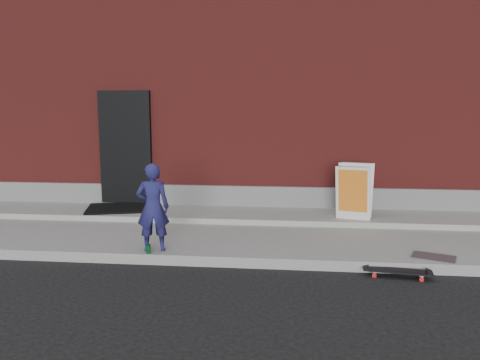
# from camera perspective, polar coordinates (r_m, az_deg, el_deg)

# --- Properties ---
(ground) EXTENTS (80.00, 80.00, 0.00)m
(ground) POSITION_cam_1_polar(r_m,az_deg,el_deg) (6.54, -0.22, -10.69)
(ground) COLOR black
(ground) RESTS_ON ground
(sidewalk) EXTENTS (20.00, 3.00, 0.15)m
(sidewalk) POSITION_cam_1_polar(r_m,az_deg,el_deg) (7.94, 0.97, -6.60)
(sidewalk) COLOR gray
(sidewalk) RESTS_ON ground
(apron) EXTENTS (20.00, 1.20, 0.10)m
(apron) POSITION_cam_1_polar(r_m,az_deg,el_deg) (8.78, 1.49, -4.27)
(apron) COLOR gray
(apron) RESTS_ON sidewalk
(building) EXTENTS (20.00, 8.10, 5.00)m
(building) POSITION_cam_1_polar(r_m,az_deg,el_deg) (13.15, 3.15, 10.12)
(building) COLOR maroon
(building) RESTS_ON ground
(child) EXTENTS (0.52, 0.39, 1.27)m
(child) POSITION_cam_1_polar(r_m,az_deg,el_deg) (6.76, -10.58, -3.30)
(child) COLOR #1C1C4E
(child) RESTS_ON sidewalk
(skateboard) EXTENTS (0.86, 0.33, 0.09)m
(skateboard) POSITION_cam_1_polar(r_m,az_deg,el_deg) (6.52, 18.63, -10.50)
(skateboard) COLOR red
(skateboard) RESTS_ON ground
(pizza_sign) EXTENTS (0.74, 0.82, 0.98)m
(pizza_sign) POSITION_cam_1_polar(r_m,az_deg,el_deg) (8.44, 13.78, -1.32)
(pizza_sign) COLOR silver
(pizza_sign) RESTS_ON apron
(soda_can) EXTENTS (0.08, 0.08, 0.13)m
(soda_can) POSITION_cam_1_polar(r_m,az_deg,el_deg) (6.77, -11.09, -8.27)
(soda_can) COLOR #1C8D3F
(soda_can) RESTS_ON sidewalk
(doormat) EXTENTS (1.39, 1.24, 0.03)m
(doormat) POSITION_cam_1_polar(r_m,az_deg,el_deg) (9.36, -14.56, -3.32)
(doormat) COLOR black
(doormat) RESTS_ON apron
(utility_plate) EXTENTS (0.65, 0.54, 0.02)m
(utility_plate) POSITION_cam_1_polar(r_m,az_deg,el_deg) (7.00, 22.54, -8.69)
(utility_plate) COLOR #59595F
(utility_plate) RESTS_ON sidewalk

